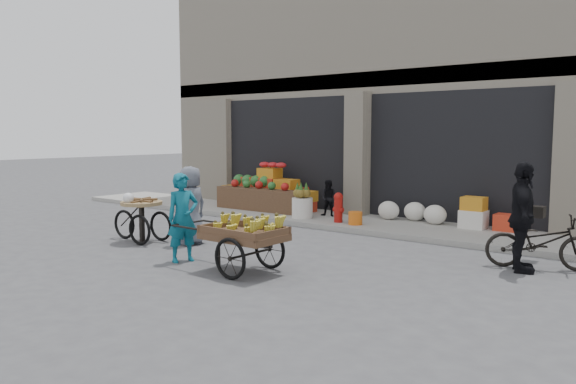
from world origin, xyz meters
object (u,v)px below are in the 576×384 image
Objects in this scene: tricycle_cart at (141,214)px; bicycle at (541,242)px; fire_hydrant at (338,206)px; vendor_woman at (183,218)px; cyclist at (522,217)px; pineapple_bin at (302,208)px; vendor_grey at (191,205)px; orange_bucket at (355,218)px; seated_person at (329,198)px; banana_cart at (242,231)px.

tricycle_cart is 0.84× the size of bicycle.
fire_hydrant is 0.46× the size of vendor_woman.
cyclist is at bearing 13.91° from tricycle_cart.
bicycle is (4.86, -1.43, -0.05)m from fire_hydrant.
pineapple_bin is at bearing 55.53° from bicycle.
orange_bucket is at bearing 154.90° from vendor_grey.
vendor_grey is (-1.72, -3.50, 0.52)m from orange_bucket.
orange_bucket is at bearing 46.29° from cyclist.
orange_bucket is at bearing -40.26° from seated_person.
pineapple_bin is 1.11m from fire_hydrant.
seated_person is 0.42× the size of banana_cart.
seated_person is 5.94m from bicycle.
seated_person is 4.88m from tricycle_cart.
fire_hydrant is (1.10, -0.05, 0.13)m from pineapple_bin.
pineapple_bin is 0.34× the size of vendor_woman.
bicycle is (4.36, -1.38, 0.18)m from orange_bucket.
vendor_grey is (-0.52, -4.20, 0.20)m from seated_person.
banana_cart is at bearing 66.92° from vendor_grey.
banana_cart is at bearing -67.63° from vendor_woman.
banana_cart is 1.25× the size of cyclist.
seated_person is at bearing 110.49° from banana_cart.
bicycle is at bearing 41.67° from banana_cart.
banana_cart is 4.49m from cyclist.
banana_cart reaches higher than pineapple_bin.
fire_hydrant is at bearing 57.36° from tricycle_cart.
pineapple_bin is at bearing -133.69° from seated_person.
orange_bucket is at bearing 11.03° from vendor_woman.
vendor_grey is (-2.35, 1.05, 0.12)m from banana_cart.
cyclist reaches higher than vendor_grey.
seated_person is at bearing 137.12° from fire_hydrant.
banana_cart is at bearing -80.83° from seated_person.
vendor_woman is 1.52m from vendor_grey.
tricycle_cart reaches higher than banana_cart.
banana_cart is (1.13, -4.60, 0.16)m from fire_hydrant.
seated_person is at bearing 44.64° from cyclist.
fire_hydrant is 0.41× the size of bicycle.
vendor_woman is at bearing -175.84° from banana_cart.
seated_person reaches higher than banana_cart.
seated_person is 5.35m from vendor_woman.
fire_hydrant is 0.55m from orange_bucket.
seated_person is at bearing 174.01° from vendor_grey.
tricycle_cart is (-1.13, -4.03, 0.20)m from pineapple_bin.
vendor_woman is (0.51, -5.32, 0.19)m from seated_person.
banana_cart is 1.29× the size of bicycle.
vendor_woman reaches higher than bicycle.
pineapple_bin is 0.33× the size of vendor_grey.
banana_cart is 1.44× the size of vendor_woman.
pineapple_bin is 0.23× the size of banana_cart.
orange_bucket is at bearing -3.58° from pineapple_bin.
orange_bucket is 4.80m from tricycle_cart.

